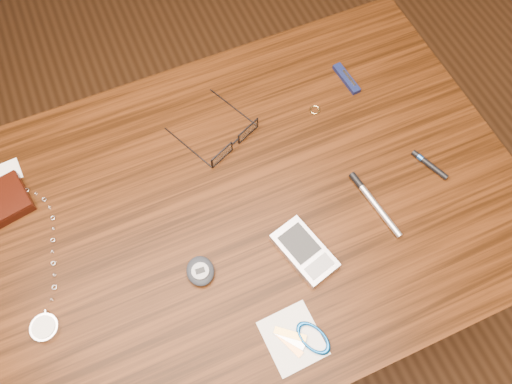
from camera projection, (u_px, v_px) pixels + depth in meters
ground at (252, 300)px, 1.59m from camera, size 3.80×3.80×0.00m
desk at (250, 223)px, 1.01m from camera, size 1.00×0.70×0.75m
eyeglasses at (232, 141)px, 0.96m from camera, size 0.17×0.17×0.03m
gold_ring at (315, 110)px, 1.00m from camera, size 0.03×0.03×0.00m
pocket_watch at (44, 320)px, 0.82m from camera, size 0.10×0.35×0.01m
pda_phone at (304, 251)px, 0.86m from camera, size 0.09×0.13×0.02m
pedometer at (200, 271)px, 0.85m from camera, size 0.05×0.06×0.02m
notepad_keys at (304, 338)px, 0.81m from camera, size 0.11×0.10×0.01m
pocket_knife at (346, 79)px, 1.03m from camera, size 0.02×0.08×0.01m
silver_pen at (371, 199)px, 0.91m from camera, size 0.03×0.15×0.01m
black_blue_pen at (428, 164)px, 0.94m from camera, size 0.04×0.08×0.01m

